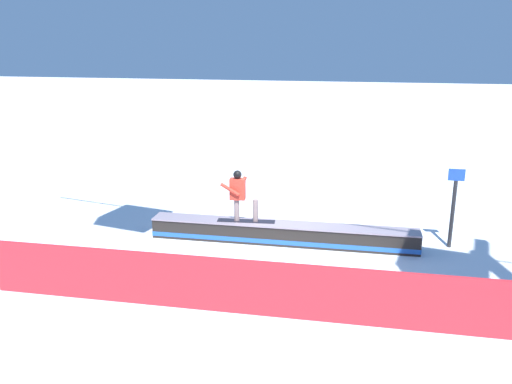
# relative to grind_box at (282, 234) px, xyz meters

# --- Properties ---
(ground_plane) EXTENTS (120.00, 120.00, 0.00)m
(ground_plane) POSITION_rel_grind_box_xyz_m (0.00, 0.00, -0.25)
(ground_plane) COLOR white
(grind_box) EXTENTS (7.09, 0.81, 0.55)m
(grind_box) POSITION_rel_grind_box_xyz_m (0.00, 0.00, 0.00)
(grind_box) COLOR black
(grind_box) RESTS_ON ground_plane
(snowboarder) EXTENTS (1.56, 0.50, 1.39)m
(snowboarder) POSITION_rel_grind_box_xyz_m (1.14, 0.04, 1.05)
(snowboarder) COLOR black
(snowboarder) RESTS_ON grind_box
(safety_fence) EXTENTS (10.96, 0.35, 1.14)m
(safety_fence) POSITION_rel_grind_box_xyz_m (0.00, 3.86, 0.32)
(safety_fence) COLOR red
(safety_fence) RESTS_ON ground_plane
(trail_marker) EXTENTS (0.40, 0.10, 2.09)m
(trail_marker) POSITION_rel_grind_box_xyz_m (-4.31, -0.68, 0.87)
(trail_marker) COLOR #262628
(trail_marker) RESTS_ON ground_plane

